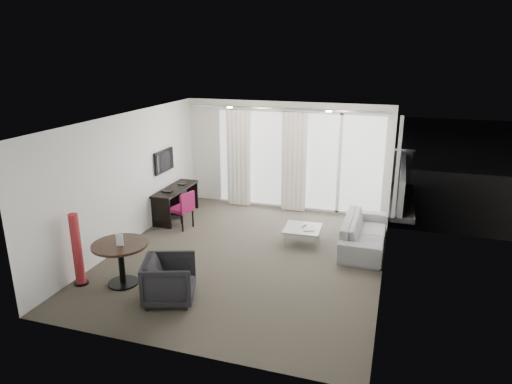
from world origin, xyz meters
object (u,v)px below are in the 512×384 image
(desk, at_px, (176,203))
(coffee_table, at_px, (302,235))
(desk_chair, at_px, (181,210))
(red_lamp, at_px, (77,250))
(round_table, at_px, (122,264))
(sofa, at_px, (364,232))
(tub_armchair, at_px, (170,280))
(rattan_chair_a, at_px, (334,181))
(rattan_chair_b, at_px, (378,179))

(desk, xyz_separation_m, coffee_table, (3.12, -0.56, -0.19))
(desk_chair, xyz_separation_m, red_lamp, (-0.48, -2.81, 0.20))
(round_table, relative_size, sofa, 0.45)
(tub_armchair, height_order, rattan_chair_a, rattan_chair_a)
(red_lamp, distance_m, coffee_table, 4.27)
(tub_armchair, bearing_deg, rattan_chair_a, -34.04)
(tub_armchair, height_order, rattan_chair_b, rattan_chair_b)
(desk, xyz_separation_m, round_table, (0.61, -3.15, 0.01))
(desk_chair, xyz_separation_m, coffee_table, (2.71, -0.00, -0.26))
(tub_armchair, xyz_separation_m, rattan_chair_a, (1.64, 6.27, 0.03))
(desk, relative_size, sofa, 0.74)
(tub_armchair, xyz_separation_m, rattan_chair_b, (2.75, 6.74, 0.05))
(desk, xyz_separation_m, sofa, (4.32, -0.38, -0.06))
(desk, height_order, desk_chair, desk_chair)
(desk, height_order, coffee_table, desk)
(round_table, height_order, rattan_chair_b, rattan_chair_b)
(desk, distance_m, desk_chair, 0.70)
(desk, xyz_separation_m, tub_armchair, (1.62, -3.38, -0.00))
(desk, height_order, rattan_chair_b, rattan_chair_b)
(sofa, relative_size, rattan_chair_a, 2.65)
(red_lamp, bearing_deg, tub_armchair, -0.63)
(sofa, bearing_deg, desk, 85.00)
(desk_chair, relative_size, tub_armchair, 1.08)
(desk_chair, relative_size, rattan_chair_b, 1.03)
(desk_chair, height_order, rattan_chair_a, desk_chair)
(coffee_table, bearing_deg, sofa, 8.69)
(red_lamp, xyz_separation_m, rattan_chair_a, (3.32, 6.25, -0.24))
(red_lamp, height_order, rattan_chair_b, red_lamp)
(rattan_chair_b, bearing_deg, round_table, -118.58)
(desk_chair, distance_m, coffee_table, 2.72)
(round_table, bearing_deg, red_lamp, -162.45)
(tub_armchair, distance_m, coffee_table, 3.20)
(rattan_chair_a, bearing_deg, rattan_chair_b, 30.09)
(round_table, bearing_deg, tub_armchair, -12.98)
(coffee_table, xyz_separation_m, rattan_chair_b, (1.25, 3.92, 0.24))
(desk_chair, xyz_separation_m, sofa, (3.91, 0.18, -0.12))
(desk_chair, relative_size, rattan_chair_a, 1.09)
(sofa, bearing_deg, tub_armchair, 138.00)
(round_table, xyz_separation_m, sofa, (3.71, 2.77, -0.07))
(rattan_chair_b, bearing_deg, sofa, -89.24)
(desk_chair, xyz_separation_m, rattan_chair_a, (2.84, 3.44, -0.03))
(desk, bearing_deg, red_lamp, -91.10)
(coffee_table, distance_m, rattan_chair_b, 4.12)
(rattan_chair_b, bearing_deg, red_lamp, -121.99)
(sofa, bearing_deg, rattan_chair_a, 18.07)
(desk, distance_m, round_table, 3.21)
(desk, distance_m, red_lamp, 3.38)
(sofa, bearing_deg, rattan_chair_b, -0.66)
(desk_chair, bearing_deg, round_table, -70.53)
(rattan_chair_a, bearing_deg, sofa, -64.82)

